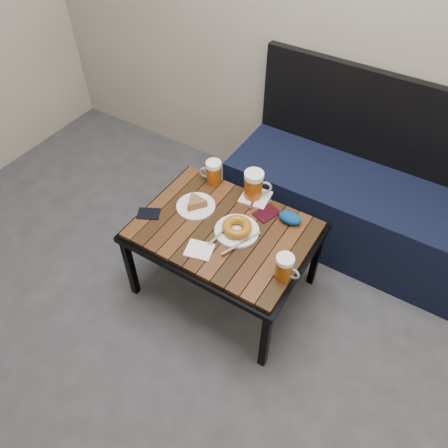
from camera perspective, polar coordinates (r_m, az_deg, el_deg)
The scene contains 12 objects.
bench at distance 2.56m, azimuth 16.61°, elevation 2.54°, with size 1.40×0.50×0.95m.
cafe_table at distance 2.09m, azimuth 0.00°, elevation -1.35°, with size 0.84×0.62×0.47m.
beer_mug_left at distance 2.25m, azimuth -1.42°, elevation 6.78°, with size 0.12×0.09×0.13m.
beer_mug_centre at distance 2.16m, azimuth 3.96°, elevation 5.09°, with size 0.15×0.12×0.15m.
beer_mug_right at distance 1.85m, azimuth 7.92°, elevation -5.62°, with size 0.11×0.08×0.12m.
plate_pie at distance 2.14m, azimuth -3.71°, elevation 2.60°, with size 0.19×0.19×0.05m.
plate_bagel at distance 2.02m, azimuth 1.68°, elevation -0.62°, with size 0.21×0.27×0.06m.
napkin_left at distance 2.20m, azimuth 4.14°, elevation 3.54°, with size 0.15×0.18×0.01m.
napkin_right at distance 1.97m, azimuth -3.25°, elevation -3.41°, with size 0.14×0.13×0.01m.
passport_navy at distance 2.15m, azimuth -9.81°, elevation 1.35°, with size 0.08×0.11×0.01m, color black.
passport_burgundy at distance 2.13m, azimuth 5.57°, elevation 1.42°, with size 0.08×0.12×0.01m, color black.
knit_pouch at distance 2.09m, azimuth 8.62°, elevation 0.82°, with size 0.11×0.07×0.05m, color #040B7C.
Camera 1 is at (0.60, -0.11, 1.99)m, focal length 35.00 mm.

